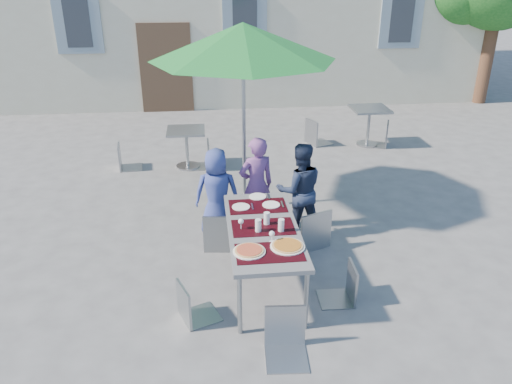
{
  "coord_description": "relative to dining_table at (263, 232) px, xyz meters",
  "views": [
    {
      "loc": [
        -1.12,
        -5.4,
        3.47
      ],
      "look_at": [
        -0.48,
        0.46,
        0.78
      ],
      "focal_mm": 35.0,
      "sensor_mm": 36.0,
      "label": 1
    }
  ],
  "objects": [
    {
      "name": "ground",
      "position": [
        0.5,
        0.44,
        -0.7
      ],
      "size": [
        90.0,
        90.0,
        0.0
      ],
      "primitive_type": "plane",
      "color": "#4C4D4F",
      "rests_on": "ground"
    },
    {
      "name": "chair_4",
      "position": [
        0.87,
        -0.43,
        -0.21
      ],
      "size": [
        0.39,
        0.39,
        0.85
      ],
      "color": "gray",
      "rests_on": "ground"
    },
    {
      "name": "chair_0",
      "position": [
        -0.46,
        0.85,
        -0.11
      ],
      "size": [
        0.49,
        0.5,
        1.0
      ],
      "color": "gray",
      "rests_on": "ground"
    },
    {
      "name": "patio_umbrella",
      "position": [
        -0.03,
        2.07,
        1.8
      ],
      "size": [
        2.63,
        2.63,
        2.77
      ],
      "color": "#A5A7AD",
      "rests_on": "ground"
    },
    {
      "name": "chair_2",
      "position": [
        0.75,
        0.77,
        -0.08
      ],
      "size": [
        0.6,
        0.61,
        1.05
      ],
      "color": "#93999F",
      "rests_on": "ground"
    },
    {
      "name": "chair_1",
      "position": [
        0.02,
        0.98,
        -0.1
      ],
      "size": [
        0.5,
        0.51,
        1.01
      ],
      "color": "gray",
      "rests_on": "ground"
    },
    {
      "name": "pizza_near_right",
      "position": [
        0.2,
        -0.47,
        0.07
      ],
      "size": [
        0.37,
        0.37,
        0.03
      ],
      "color": "white",
      "rests_on": "dining_table"
    },
    {
      "name": "cafe_table_0",
      "position": [
        -0.95,
        3.88,
        -0.2
      ],
      "size": [
        0.69,
        0.69,
        0.74
      ],
      "color": "#A5A7AD",
      "rests_on": "ground"
    },
    {
      "name": "child_0",
      "position": [
        -0.48,
        1.26,
        -0.07
      ],
      "size": [
        0.64,
        0.44,
        1.26
      ],
      "primitive_type": "imported",
      "rotation": [
        0.0,
        0.0,
        3.07
      ],
      "color": "navy",
      "rests_on": "ground"
    },
    {
      "name": "chair_5",
      "position": [
        0.08,
        -1.2,
        -0.16
      ],
      "size": [
        0.43,
        0.44,
        0.91
      ],
      "color": "gray",
      "rests_on": "ground"
    },
    {
      "name": "pizza_near_left",
      "position": [
        -0.21,
        -0.52,
        0.07
      ],
      "size": [
        0.34,
        0.34,
        0.03
      ],
      "color": "white",
      "rests_on": "dining_table"
    },
    {
      "name": "dining_table",
      "position": [
        0.0,
        0.0,
        0.0
      ],
      "size": [
        0.8,
        1.85,
        0.76
      ],
      "color": "#47474C",
      "rests_on": "ground"
    },
    {
      "name": "bg_chair_r_1",
      "position": [
        3.08,
        4.68,
        -0.13
      ],
      "size": [
        0.56,
        0.56,
        0.97
      ],
      "color": "gray",
      "rests_on": "ground"
    },
    {
      "name": "bg_chair_r_0",
      "position": [
        -0.65,
        3.87,
        -0.15
      ],
      "size": [
        0.42,
        0.42,
        0.94
      ],
      "color": "gray",
      "rests_on": "ground"
    },
    {
      "name": "place_settings",
      "position": [
        -0.0,
        0.63,
        0.06
      ],
      "size": [
        0.64,
        0.5,
        0.01
      ],
      "color": "white",
      "rests_on": "dining_table"
    },
    {
      "name": "glassware",
      "position": [
        0.03,
        -0.07,
        0.13
      ],
      "size": [
        0.51,
        0.47,
        0.15
      ],
      "color": "silver",
      "rests_on": "dining_table"
    },
    {
      "name": "child_1",
      "position": [
        0.07,
        1.3,
        0.0
      ],
      "size": [
        0.58,
        0.46,
        1.39
      ],
      "primitive_type": "imported",
      "rotation": [
        0.0,
        0.0,
        3.43
      ],
      "color": "#6D3E7F",
      "rests_on": "ground"
    },
    {
      "name": "bg_chair_l_0",
      "position": [
        -2.1,
        3.94,
        -0.17
      ],
      "size": [
        0.44,
        0.44,
        0.9
      ],
      "color": "#92979D",
      "rests_on": "ground"
    },
    {
      "name": "chair_3",
      "position": [
        -0.83,
        -0.59,
        -0.21
      ],
      "size": [
        0.49,
        0.48,
        0.84
      ],
      "color": "#939A9E",
      "rests_on": "ground"
    },
    {
      "name": "cafe_table_1",
      "position": [
        2.79,
        4.74,
        -0.13
      ],
      "size": [
        0.75,
        0.75,
        0.8
      ],
      "color": "#A5A7AD",
      "rests_on": "ground"
    },
    {
      "name": "child_2",
      "position": [
        0.64,
        1.14,
        -0.02
      ],
      "size": [
        0.66,
        0.39,
        1.35
      ],
      "primitive_type": "imported",
      "rotation": [
        0.0,
        0.0,
        3.16
      ],
      "color": "#1C253E",
      "rests_on": "ground"
    },
    {
      "name": "bg_chair_l_1",
      "position": [
        1.72,
        4.93,
        -0.1
      ],
      "size": [
        0.59,
        0.58,
        1.02
      ],
      "color": "gray",
      "rests_on": "ground"
    }
  ]
}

